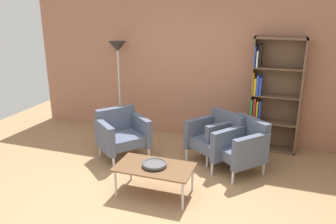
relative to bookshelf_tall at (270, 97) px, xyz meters
The scene contains 9 objects.
ground_plane 2.76m from the bookshelf_tall, 120.33° to the right, with size 8.32×8.32×0.00m, color #9E7751.
brick_back_panel 1.44m from the bookshelf_tall, behind, with size 6.40×0.12×2.90m, color #A87056.
bookshelf_tall is the anchor object (origin of this frame).
coffee_table_low 2.45m from the bookshelf_tall, 122.46° to the right, with size 1.00×0.56×0.40m.
decorative_bowl 2.43m from the bookshelf_tall, 122.46° to the right, with size 0.32×0.32×0.05m.
armchair_corner_red 1.18m from the bookshelf_tall, 131.09° to the right, with size 0.95×0.93×0.78m.
armchair_by_bookshelf 2.51m from the bookshelf_tall, 152.94° to the right, with size 0.94×0.95×0.78m.
armchair_near_window 1.14m from the bookshelf_tall, 109.30° to the right, with size 0.95×0.94×0.78m.
floor_lamp_torchiere 2.77m from the bookshelf_tall, behind, with size 0.32×0.32×1.74m.
Camera 1 is at (1.48, -3.46, 2.42)m, focal length 36.47 mm.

